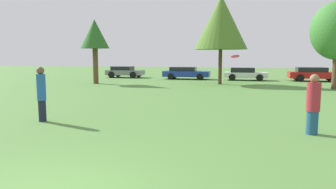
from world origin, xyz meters
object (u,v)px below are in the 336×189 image
tree_0 (95,35)px  parked_car_grey (125,71)px  person_thrower (41,93)px  frisbee (235,56)px  parked_car_blue (186,73)px  person_catcher (313,104)px  tree_1 (221,23)px  parked_car_white (245,74)px  parked_car_red (314,74)px

tree_0 → parked_car_grey: size_ratio=1.35×
person_thrower → parked_car_grey: (-5.90, 21.89, -0.34)m
frisbee → parked_car_blue: bearing=105.0°
person_catcher → tree_1: 16.84m
person_catcher → person_thrower: bearing=0.0°
tree_1 → parked_car_grey: (-10.56, 5.68, -4.25)m
person_catcher → parked_car_blue: bearing=-71.9°
person_catcher → parked_car_grey: size_ratio=0.45×
person_thrower → frisbee: (6.47, 0.28, 1.25)m
frisbee → person_catcher: bearing=2.1°
tree_0 → tree_1: (9.98, 1.94, 0.94)m
parked_car_grey → parked_car_white: 12.47m
frisbee → parked_car_red: (6.20, 21.27, -1.57)m
person_thrower → tree_0: bearing=108.1°
tree_1 → parked_car_red: (8.00, 5.34, -4.22)m
parked_car_red → parked_car_grey: bearing=177.1°
person_catcher → tree_0: bearing=-47.2°
tree_1 → parked_car_white: tree_1 is taller
person_catcher → parked_car_white: bearing=-86.5°
tree_0 → person_catcher: bearing=-44.8°
parked_car_white → tree_0: bearing=-151.6°
tree_1 → parked_car_red: 10.50m
tree_0 → tree_1: size_ratio=0.75×
tree_0 → parked_car_red: (17.99, 7.28, -3.28)m
person_thrower → person_catcher: size_ratio=1.08×
parked_car_white → parked_car_red: parked_car_red is taller
person_thrower → frisbee: 6.59m
frisbee → tree_1: size_ratio=0.04×
parked_car_red → parked_car_white: bearing=-178.6°
parked_car_blue → parked_car_red: parked_car_red is taller
person_thrower → parked_car_blue: (0.87, 21.23, -0.35)m
tree_0 → parked_car_red: size_ratio=1.13×
tree_1 → person_catcher: bearing=-75.7°
tree_0 → parked_car_white: tree_0 is taller
person_catcher → frisbee: (-2.22, -0.08, 1.36)m
tree_1 → parked_car_blue: size_ratio=1.52×
tree_1 → parked_car_white: (1.89, 4.99, -4.26)m
frisbee → tree_0: size_ratio=0.05×
parked_car_grey → parked_car_white: bearing=-5.1°
tree_0 → parked_car_grey: 8.33m
parked_car_grey → tree_1: bearing=-30.2°
parked_car_blue → parked_car_white: size_ratio=1.15×
person_catcher → parked_car_blue: person_catcher is taller
person_catcher → parked_car_white: (-2.14, 20.83, -0.24)m
parked_car_blue → parked_car_white: 5.69m
person_thrower → parked_car_grey: size_ratio=0.49×
person_thrower → parked_car_red: size_ratio=0.41×
frisbee → tree_0: tree_0 is taller
person_thrower → parked_car_blue: size_ratio=0.41×
frisbee → parked_car_white: size_ratio=0.07×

